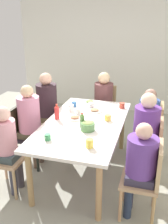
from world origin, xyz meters
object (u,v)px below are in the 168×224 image
chair_0 (43,116)px  cup_2 (47,137)px  cup_4 (122,106)px  person_1 (103,98)px  chair_4 (25,132)px  chair_6 (148,177)px  person_6 (140,162)px  plate_2 (95,111)px  cup_7 (71,108)px  plate_0 (75,118)px  plate_1 (90,102)px  chair_5 (151,149)px  person_3 (7,142)px  cup_0 (74,104)px  chair_1 (104,107)px  chair_2 (153,129)px  cup_1 (79,112)px  person_4 (30,119)px  person_2 (147,119)px  cup_6 (90,143)px  bottle_0 (57,112)px  dining_table (84,128)px  cup_3 (91,105)px  bottle_1 (82,121)px  person_0 (47,103)px  person_5 (145,131)px  cup_5 (108,118)px  bowl_0 (88,126)px  chair_3 (2,153)px

chair_0 → cup_2: bearing=27.1°
cup_4 → person_1: bearing=-143.3°
chair_4 → chair_6: 1.87m
person_1 → person_6: 2.00m
plate_2 → cup_7: size_ratio=1.93×
person_1 → plate_0: 1.15m
cup_2 → plate_1: bearing=174.3°
chair_5 → cup_7: size_ratio=7.72×
chair_0 → person_3: bearing=4.3°
plate_1 → cup_0: 0.30m
chair_5 → cup_7: (-0.35, -1.19, 0.31)m
plate_1 → cup_2: bearing=-5.7°
person_6 → cup_2: bearing=-91.5°
chair_1 → cup_0: chair_1 is taller
chair_2 → cup_1: chair_2 is taller
person_4 → cup_4: person_4 is taller
chair_4 → chair_6: bearing=70.7°
person_2 → plate_1: (-0.15, -0.92, 0.12)m
cup_6 → bottle_0: (-0.64, -0.63, 0.05)m
dining_table → cup_3: (-0.57, -0.05, 0.12)m
chair_6 → bottle_1: (-0.47, -0.86, 0.35)m
person_0 → person_3: person_0 is taller
person_5 → bottle_0: (-0.01, -1.18, 0.12)m
person_0 → person_2: size_ratio=1.11×
chair_4 → cup_0: (-0.54, 0.57, 0.30)m
person_0 → chair_5: person_0 is taller
cup_1 → bottle_0: 0.33m
person_6 → plate_2: (-1.05, -0.76, 0.10)m
plate_1 → cup_5: bearing=34.1°
person_6 → plate_0: (-0.70, -0.95, 0.10)m
cup_0 → person_5: bearing=64.2°
person_6 → cup_0: 1.61m
bottle_0 → chair_4: bearing=-88.5°
plate_2 → cup_0: (-0.11, -0.35, 0.02)m
dining_table → bowl_0: (0.21, 0.11, 0.14)m
dining_table → bowl_0: bowl_0 is taller
cup_2 → chair_3: bearing=-87.5°
plate_1 → chair_2: bearing=81.5°
person_1 → person_5: size_ratio=0.94×
cup_4 → bowl_0: bearing=-18.0°
plate_0 → cup_5: bearing=99.5°
bowl_0 → cup_3: bowl_0 is taller
chair_3 → chair_5: bearing=109.3°
person_2 → cup_4: person_2 is taller
chair_6 → person_6: bearing=-90.0°
bottle_1 → cup_1: bearing=-156.6°
plate_0 → bottle_1: bottle_1 is taller
person_5 → person_6: person_5 is taller
person_1 → cup_5: size_ratio=9.61×
person_0 → bowl_0: (0.83, 0.91, 0.08)m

